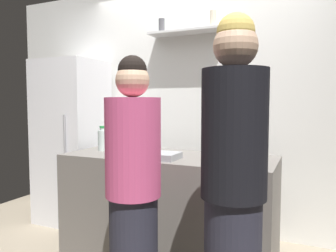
{
  "coord_description": "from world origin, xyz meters",
  "views": [
    {
      "loc": [
        1.05,
        -1.98,
        1.33
      ],
      "look_at": [
        -0.05,
        0.49,
        1.13
      ],
      "focal_mm": 34.32,
      "sensor_mm": 36.0,
      "label": 1
    }
  ],
  "objects_px": {
    "baking_pan": "(157,155)",
    "wine_bottle_green_glass": "(107,137)",
    "wine_bottle_pale_glass": "(222,148)",
    "utensil_holder": "(258,157)",
    "person_blonde": "(233,187)",
    "refrigerator": "(72,141)",
    "water_bottle_plastic": "(103,140)",
    "person_pink_top": "(133,190)"
  },
  "relations": [
    {
      "from": "refrigerator",
      "to": "water_bottle_plastic",
      "type": "relative_size",
      "value": 7.77
    },
    {
      "from": "utensil_holder",
      "to": "wine_bottle_pale_glass",
      "type": "bearing_deg",
      "value": -161.2
    },
    {
      "from": "refrigerator",
      "to": "person_blonde",
      "type": "distance_m",
      "value": 2.41
    },
    {
      "from": "wine_bottle_green_glass",
      "to": "water_bottle_plastic",
      "type": "relative_size",
      "value": 1.27
    },
    {
      "from": "utensil_holder",
      "to": "wine_bottle_pale_glass",
      "type": "relative_size",
      "value": 0.7
    },
    {
      "from": "baking_pan",
      "to": "person_blonde",
      "type": "height_order",
      "value": "person_blonde"
    },
    {
      "from": "utensil_holder",
      "to": "person_pink_top",
      "type": "height_order",
      "value": "person_pink_top"
    },
    {
      "from": "wine_bottle_pale_glass",
      "to": "utensil_holder",
      "type": "bearing_deg",
      "value": 18.8
    },
    {
      "from": "person_pink_top",
      "to": "utensil_holder",
      "type": "bearing_deg",
      "value": -165.03
    },
    {
      "from": "wine_bottle_pale_glass",
      "to": "person_blonde",
      "type": "height_order",
      "value": "person_blonde"
    },
    {
      "from": "wine_bottle_pale_glass",
      "to": "baking_pan",
      "type": "bearing_deg",
      "value": -178.91
    },
    {
      "from": "refrigerator",
      "to": "person_pink_top",
      "type": "height_order",
      "value": "refrigerator"
    },
    {
      "from": "wine_bottle_green_glass",
      "to": "person_pink_top",
      "type": "relative_size",
      "value": 0.18
    },
    {
      "from": "baking_pan",
      "to": "wine_bottle_pale_glass",
      "type": "height_order",
      "value": "wine_bottle_pale_glass"
    },
    {
      "from": "baking_pan",
      "to": "person_blonde",
      "type": "bearing_deg",
      "value": -41.01
    },
    {
      "from": "baking_pan",
      "to": "wine_bottle_green_glass",
      "type": "distance_m",
      "value": 0.78
    },
    {
      "from": "utensil_holder",
      "to": "wine_bottle_pale_glass",
      "type": "height_order",
      "value": "wine_bottle_pale_glass"
    },
    {
      "from": "baking_pan",
      "to": "person_pink_top",
      "type": "relative_size",
      "value": 0.21
    },
    {
      "from": "refrigerator",
      "to": "baking_pan",
      "type": "height_order",
      "value": "refrigerator"
    },
    {
      "from": "person_blonde",
      "to": "utensil_holder",
      "type": "bearing_deg",
      "value": 143.25
    },
    {
      "from": "water_bottle_plastic",
      "to": "refrigerator",
      "type": "bearing_deg",
      "value": 151.66
    },
    {
      "from": "wine_bottle_green_glass",
      "to": "wine_bottle_pale_glass",
      "type": "bearing_deg",
      "value": -14.18
    },
    {
      "from": "refrigerator",
      "to": "wine_bottle_green_glass",
      "type": "relative_size",
      "value": 6.13
    },
    {
      "from": "refrigerator",
      "to": "water_bottle_plastic",
      "type": "bearing_deg",
      "value": -28.34
    },
    {
      "from": "water_bottle_plastic",
      "to": "wine_bottle_green_glass",
      "type": "bearing_deg",
      "value": 111.93
    },
    {
      "from": "person_blonde",
      "to": "baking_pan",
      "type": "bearing_deg",
      "value": -166.64
    },
    {
      "from": "wine_bottle_pale_glass",
      "to": "person_blonde",
      "type": "relative_size",
      "value": 0.18
    },
    {
      "from": "water_bottle_plastic",
      "to": "person_pink_top",
      "type": "relative_size",
      "value": 0.14
    },
    {
      "from": "baking_pan",
      "to": "wine_bottle_green_glass",
      "type": "height_order",
      "value": "wine_bottle_green_glass"
    },
    {
      "from": "baking_pan",
      "to": "person_pink_top",
      "type": "distance_m",
      "value": 0.63
    },
    {
      "from": "refrigerator",
      "to": "wine_bottle_pale_glass",
      "type": "distance_m",
      "value": 1.93
    },
    {
      "from": "refrigerator",
      "to": "utensil_holder",
      "type": "xyz_separation_m",
      "value": [
        2.1,
        -0.45,
        0.04
      ]
    },
    {
      "from": "utensil_holder",
      "to": "person_blonde",
      "type": "height_order",
      "value": "person_blonde"
    },
    {
      "from": "baking_pan",
      "to": "refrigerator",
      "type": "bearing_deg",
      "value": 157.85
    },
    {
      "from": "person_pink_top",
      "to": "person_blonde",
      "type": "xyz_separation_m",
      "value": [
        0.63,
        -0.05,
        0.1
      ]
    },
    {
      "from": "wine_bottle_pale_glass",
      "to": "person_blonde",
      "type": "xyz_separation_m",
      "value": [
        0.23,
        -0.67,
        -0.11
      ]
    },
    {
      "from": "utensil_holder",
      "to": "baking_pan",
      "type": "bearing_deg",
      "value": -173.02
    },
    {
      "from": "utensil_holder",
      "to": "person_blonde",
      "type": "distance_m",
      "value": 0.75
    },
    {
      "from": "baking_pan",
      "to": "wine_bottle_green_glass",
      "type": "bearing_deg",
      "value": 155.65
    },
    {
      "from": "refrigerator",
      "to": "person_pink_top",
      "type": "distance_m",
      "value": 1.86
    },
    {
      "from": "wine_bottle_pale_glass",
      "to": "wine_bottle_green_glass",
      "type": "height_order",
      "value": "wine_bottle_pale_glass"
    },
    {
      "from": "utensil_holder",
      "to": "wine_bottle_green_glass",
      "type": "relative_size",
      "value": 0.75
    }
  ]
}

